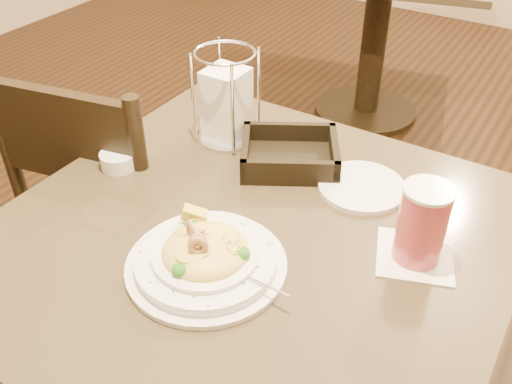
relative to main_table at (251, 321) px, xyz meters
The scene contains 9 objects.
main_table is the anchor object (origin of this frame).
background_table 1.93m from the main_table, 104.58° to the left, with size 1.09×1.09×0.76m.
dining_chair_near 0.54m from the main_table, 163.96° to the left, with size 0.49×0.49×0.93m.
pasta_bowl 0.29m from the main_table, 97.34° to the right, with size 0.30×0.27×0.09m.
drink_glass 0.43m from the main_table, 19.53° to the left, with size 0.17×0.17×0.15m.
bread_basket 0.36m from the main_table, 102.02° to the left, with size 0.26×0.24×0.06m.
napkin_caddy 0.47m from the main_table, 131.34° to the left, with size 0.13×0.13×0.21m.
side_plate 0.36m from the main_table, 62.99° to the left, with size 0.18×0.18×0.01m, color white.
butter_ramekin 0.44m from the main_table, behind, with size 0.08×0.08×0.03m, color white.
Camera 1 is at (0.43, -0.66, 1.45)m, focal length 40.00 mm.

